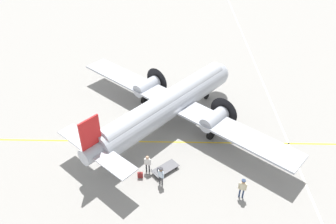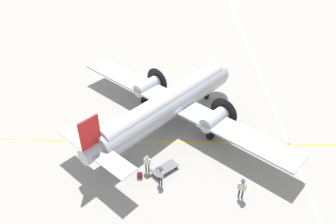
{
  "view_description": "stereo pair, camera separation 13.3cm",
  "coord_description": "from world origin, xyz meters",
  "px_view_note": "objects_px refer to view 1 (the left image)",
  "views": [
    {
      "loc": [
        0.5,
        -24.96,
        19.63
      ],
      "look_at": [
        0.0,
        0.0,
        1.6
      ],
      "focal_mm": 35.0,
      "sensor_mm": 36.0,
      "label": 1
    },
    {
      "loc": [
        0.64,
        -24.96,
        19.63
      ],
      "look_at": [
        0.0,
        0.0,
        1.6
      ],
      "focal_mm": 35.0,
      "sensor_mm": 36.0,
      "label": 2
    }
  ],
  "objects_px": {
    "passenger_boarding": "(161,174)",
    "ramp_agent": "(148,162)",
    "suitcase_upright_spare": "(160,171)",
    "baggage_cart": "(165,169)",
    "crew_foreground": "(243,187)",
    "suitcase_near_door": "(140,175)",
    "airliner_main": "(171,103)"
  },
  "relations": [
    {
      "from": "passenger_boarding",
      "to": "ramp_agent",
      "type": "relative_size",
      "value": 1.03
    },
    {
      "from": "suitcase_upright_spare",
      "to": "baggage_cart",
      "type": "bearing_deg",
      "value": 33.04
    },
    {
      "from": "crew_foreground",
      "to": "suitcase_near_door",
      "type": "height_order",
      "value": "crew_foreground"
    },
    {
      "from": "passenger_boarding",
      "to": "ramp_agent",
      "type": "distance_m",
      "value": 1.75
    },
    {
      "from": "ramp_agent",
      "to": "suitcase_upright_spare",
      "type": "xyz_separation_m",
      "value": [
        1.0,
        -0.19,
        -0.76
      ]
    },
    {
      "from": "passenger_boarding",
      "to": "ramp_agent",
      "type": "xyz_separation_m",
      "value": [
        -1.12,
        1.34,
        -0.06
      ]
    },
    {
      "from": "airliner_main",
      "to": "crew_foreground",
      "type": "xyz_separation_m",
      "value": [
        5.39,
        -8.91,
        -1.31
      ]
    },
    {
      "from": "passenger_boarding",
      "to": "suitcase_near_door",
      "type": "bearing_deg",
      "value": -162.1
    },
    {
      "from": "suitcase_upright_spare",
      "to": "crew_foreground",
      "type": "bearing_deg",
      "value": -20.42
    },
    {
      "from": "suitcase_upright_spare",
      "to": "baggage_cart",
      "type": "height_order",
      "value": "suitcase_upright_spare"
    },
    {
      "from": "ramp_agent",
      "to": "suitcase_upright_spare",
      "type": "height_order",
      "value": "ramp_agent"
    },
    {
      "from": "crew_foreground",
      "to": "suitcase_upright_spare",
      "type": "height_order",
      "value": "crew_foreground"
    },
    {
      "from": "suitcase_near_door",
      "to": "suitcase_upright_spare",
      "type": "height_order",
      "value": "suitcase_near_door"
    },
    {
      "from": "airliner_main",
      "to": "passenger_boarding",
      "type": "distance_m",
      "value": 7.91
    },
    {
      "from": "passenger_boarding",
      "to": "baggage_cart",
      "type": "xyz_separation_m",
      "value": [
        0.28,
        1.41,
        -0.82
      ]
    },
    {
      "from": "passenger_boarding",
      "to": "baggage_cart",
      "type": "bearing_deg",
      "value": 117.9
    },
    {
      "from": "crew_foreground",
      "to": "suitcase_near_door",
      "type": "xyz_separation_m",
      "value": [
        -7.73,
        1.8,
        -0.87
      ]
    },
    {
      "from": "airliner_main",
      "to": "crew_foreground",
      "type": "height_order",
      "value": "airliner_main"
    },
    {
      "from": "suitcase_near_door",
      "to": "baggage_cart",
      "type": "height_order",
      "value": "suitcase_near_door"
    },
    {
      "from": "suitcase_near_door",
      "to": "suitcase_upright_spare",
      "type": "bearing_deg",
      "value": 17.66
    },
    {
      "from": "ramp_agent",
      "to": "suitcase_near_door",
      "type": "bearing_deg",
      "value": -118.39
    },
    {
      "from": "crew_foreground",
      "to": "suitcase_upright_spare",
      "type": "relative_size",
      "value": 3.13
    },
    {
      "from": "baggage_cart",
      "to": "suitcase_upright_spare",
      "type": "bearing_deg",
      "value": 172.54
    },
    {
      "from": "suitcase_near_door",
      "to": "suitcase_upright_spare",
      "type": "distance_m",
      "value": 1.64
    },
    {
      "from": "crew_foreground",
      "to": "suitcase_upright_spare",
      "type": "bearing_deg",
      "value": 176.27
    },
    {
      "from": "ramp_agent",
      "to": "suitcase_near_door",
      "type": "height_order",
      "value": "ramp_agent"
    },
    {
      "from": "airliner_main",
      "to": "crew_foreground",
      "type": "distance_m",
      "value": 10.5
    },
    {
      "from": "airliner_main",
      "to": "suitcase_near_door",
      "type": "relative_size",
      "value": 34.08
    },
    {
      "from": "baggage_cart",
      "to": "suitcase_near_door",
      "type": "bearing_deg",
      "value": 160.61
    },
    {
      "from": "ramp_agent",
      "to": "baggage_cart",
      "type": "height_order",
      "value": "ramp_agent"
    },
    {
      "from": "baggage_cart",
      "to": "airliner_main",
      "type": "bearing_deg",
      "value": 46.12
    },
    {
      "from": "crew_foreground",
      "to": "baggage_cart",
      "type": "bearing_deg",
      "value": 172.79
    }
  ]
}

